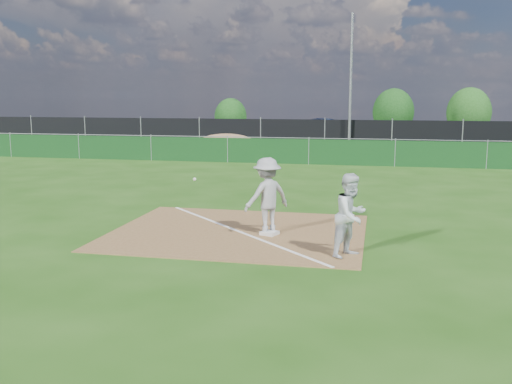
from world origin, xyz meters
TOP-DOWN VIEW (x-y plane):
  - ground at (0.00, 10.00)m, footprint 90.00×90.00m
  - infield_dirt at (0.00, 1.00)m, footprint 6.00×5.00m
  - foul_line at (0.00, 1.00)m, footprint 5.01×5.01m
  - green_fence at (0.00, 15.00)m, footprint 44.00×0.05m
  - dirt_mound at (-5.00, 18.50)m, footprint 3.38×2.60m
  - black_fence at (0.00, 23.00)m, footprint 46.00×0.04m
  - parking_lot at (0.00, 28.00)m, footprint 46.00×9.00m
  - light_pole at (1.50, 22.70)m, footprint 0.16×0.16m
  - first_base at (0.79, 0.85)m, footprint 0.46×0.46m
  - play_at_first at (0.71, 0.99)m, footprint 2.47×1.29m
  - runner at (2.74, -0.55)m, footprint 1.01×1.06m
  - car_left at (-5.65, 28.11)m, footprint 4.22×2.47m
  - car_mid at (0.00, 27.43)m, footprint 5.39×3.38m
  - car_right at (5.94, 28.34)m, footprint 4.74×3.41m
  - tree_left at (-8.38, 32.35)m, footprint 2.56×2.56m
  - tree_mid at (4.30, 34.71)m, footprint 3.21×3.21m
  - tree_right at (9.81, 33.62)m, footprint 3.25×3.25m

SIDE VIEW (x-z plane):
  - ground at x=0.00m, z-range 0.00..0.00m
  - parking_lot at x=0.00m, z-range 0.00..0.01m
  - infield_dirt at x=0.00m, z-range 0.00..0.02m
  - foul_line at x=0.00m, z-range 0.02..0.03m
  - first_base at x=0.79m, z-range 0.02..0.09m
  - dirt_mound at x=-5.00m, z-range 0.00..1.17m
  - green_fence at x=0.00m, z-range 0.00..1.20m
  - car_right at x=5.94m, z-range 0.01..1.29m
  - car_left at x=-5.65m, z-range 0.01..1.36m
  - car_mid at x=0.00m, z-range 0.01..1.69m
  - runner at x=2.74m, z-range 0.00..1.72m
  - black_fence at x=0.00m, z-range 0.00..1.80m
  - play_at_first at x=0.71m, z-range 0.02..1.82m
  - tree_left at x=-8.38m, z-range 0.04..3.08m
  - tree_mid at x=4.30m, z-range 0.06..3.86m
  - tree_right at x=9.81m, z-range 0.06..3.91m
  - light_pole at x=1.50m, z-range 0.00..8.00m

